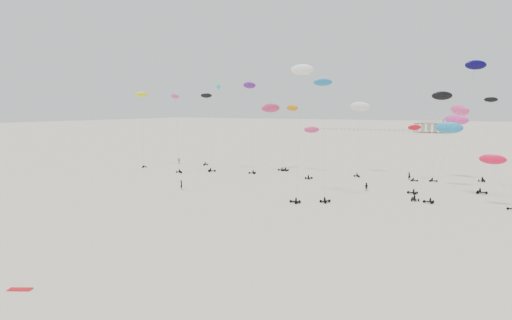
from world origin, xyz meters
The scene contains 27 objects.
ground_plane centered at (0.00, 200.00, 0.00)m, with size 900.00×900.00×0.00m, color beige.
pavilion_main centered at (-10.00, 350.00, 4.22)m, with size 21.00×13.00×9.80m.
pier_fence centered at (-62.00, 350.00, 0.77)m, with size 80.20×0.20×1.50m.
rig_0 centered at (-53.72, 116.30, 16.23)m, with size 7.94×8.10×22.08m.
rig_1 centered at (13.16, 90.15, 13.32)m, with size 5.72×7.66×22.80m.
rig_2 centered at (-17.99, 117.65, 17.84)m, with size 6.10×5.54×24.05m.
rig_3 centered at (-41.67, 131.77, 13.91)m, with size 9.25×12.99×23.13m.
rig_5 centered at (-2.78, 122.60, 8.07)m, with size 8.00×15.77×17.07m.
rig_6 centered at (7.78, 129.83, 15.58)m, with size 6.36×10.94×19.21m.
rig_7 centered at (22.97, 123.54, 8.42)m, with size 3.41×4.41×13.27m.
rig_8 centered at (33.59, 103.96, 13.77)m, with size 10.15×12.59×18.90m.
rig_9 centered at (41.72, 98.42, 7.02)m, with size 6.88×4.16×9.37m.
rig_10 centered at (-10.12, 125.18, 12.68)m, with size 5.83×3.58×18.09m.
rig_11 centered at (-35.22, 108.79, 11.95)m, with size 6.00×4.56×20.96m.
rig_12 centered at (35.55, 99.45, 17.05)m, with size 9.27×7.25×25.69m.
rig_13 centered at (30.70, 115.91, 11.21)m, with size 8.69×15.53×17.98m.
rig_14 centered at (27.76, 128.98, 16.87)m, with size 5.21×9.15×21.17m.
rig_15 centered at (32.10, 130.83, 12.22)m, with size 10.58×5.61×15.79m.
rig_16 centered at (-28.44, 117.43, 16.73)m, with size 4.51×9.26×23.92m.
rig_18 centered at (7.86, 91.42, 19.17)m, with size 6.33×10.91×25.87m.
rig_19 centered at (-15.31, 125.58, 14.67)m, with size 8.79×5.76×18.35m.
rig_20 centered at (38.86, 114.30, 7.33)m, with size 2.88×9.78×19.70m.
spectator_0 centered at (-17.12, 86.58, 0.00)m, with size 0.84×0.58×2.31m, color black.
spectator_1 centered at (17.49, 103.73, 0.00)m, with size 0.97×0.57×2.00m, color black.
spectator_2 centered at (-47.12, 124.91, 0.00)m, with size 1.27×0.68×2.15m, color black.
spectator_3 centered at (22.01, 123.86, 0.00)m, with size 0.81×0.56×2.23m, color black.
grounded_kite_a centered at (4.64, 32.65, 0.00)m, with size 2.20×0.90×0.08m, color #BD0B10.
Camera 1 is at (46.40, 3.20, 17.37)m, focal length 35.00 mm.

